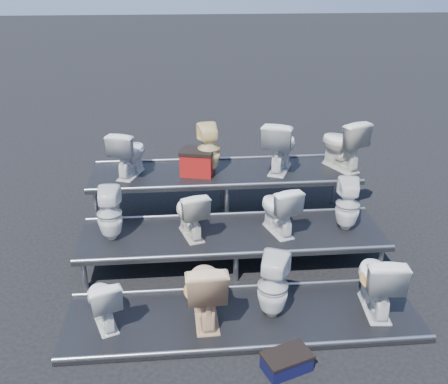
{
  "coord_description": "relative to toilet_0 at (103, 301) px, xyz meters",
  "views": [
    {
      "loc": [
        -0.64,
        -6.06,
        3.86
      ],
      "look_at": [
        -0.11,
        0.1,
        1.05
      ],
      "focal_mm": 40.0,
      "sensor_mm": 36.0,
      "label": 1
    }
  ],
  "objects": [
    {
      "name": "tier_mid",
      "position": [
        1.62,
        1.3,
        -0.15
      ],
      "size": [
        4.2,
        1.2,
        0.46
      ],
      "primitive_type": "cube",
      "color": "black",
      "rests_on": "ground"
    },
    {
      "name": "toilet_4",
      "position": [
        -0.03,
        1.3,
        0.45
      ],
      "size": [
        0.34,
        0.35,
        0.74
      ],
      "primitive_type": "imported",
      "rotation": [
        0.0,
        0.0,
        3.11
      ],
      "color": "silver",
      "rests_on": "tier_mid"
    },
    {
      "name": "toilet_6",
      "position": [
        2.26,
        1.3,
        0.44
      ],
      "size": [
        0.59,
        0.79,
        0.72
      ],
      "primitive_type": "imported",
      "rotation": [
        0.0,
        0.0,
        3.44
      ],
      "color": "silver",
      "rests_on": "tier_mid"
    },
    {
      "name": "toilet_7",
      "position": [
        3.23,
        1.3,
        0.45
      ],
      "size": [
        0.39,
        0.4,
        0.75
      ],
      "primitive_type": "imported",
      "rotation": [
        0.0,
        0.0,
        2.96
      ],
      "color": "silver",
      "rests_on": "tier_mid"
    },
    {
      "name": "toilet_0",
      "position": [
        0.0,
        0.0,
        0.0
      ],
      "size": [
        0.56,
        0.71,
        0.64
      ],
      "primitive_type": "imported",
      "rotation": [
        0.0,
        0.0,
        3.5
      ],
      "color": "silver",
      "rests_on": "tier_front"
    },
    {
      "name": "tier_back",
      "position": [
        1.62,
        2.6,
        0.05
      ],
      "size": [
        4.2,
        1.2,
        0.86
      ],
      "primitive_type": "cube",
      "color": "black",
      "rests_on": "ground"
    },
    {
      "name": "toilet_10",
      "position": [
        2.51,
        2.6,
        0.9
      ],
      "size": [
        0.75,
        0.93,
        0.83
      ],
      "primitive_type": "imported",
      "rotation": [
        0.0,
        0.0,
        2.74
      ],
      "color": "silver",
      "rests_on": "tier_back"
    },
    {
      "name": "toilet_9",
      "position": [
        1.38,
        2.6,
        0.87
      ],
      "size": [
        0.4,
        0.41,
        0.79
      ],
      "primitive_type": "imported",
      "rotation": [
        0.0,
        0.0,
        3.29
      ],
      "color": "#F3D890",
      "rests_on": "tier_back"
    },
    {
      "name": "toilet_1",
      "position": [
        1.17,
        0.0,
        0.1
      ],
      "size": [
        0.5,
        0.84,
        0.84
      ],
      "primitive_type": "imported",
      "rotation": [
        0.0,
        0.0,
        3.17
      ],
      "color": "#E0B385",
      "rests_on": "tier_front"
    },
    {
      "name": "toilet_2",
      "position": [
        1.96,
        0.0,
        0.08
      ],
      "size": [
        0.48,
        0.48,
        0.8
      ],
      "primitive_type": "imported",
      "rotation": [
        0.0,
        0.0,
        2.74
      ],
      "color": "silver",
      "rests_on": "tier_front"
    },
    {
      "name": "toilet_8",
      "position": [
        0.14,
        2.6,
        0.85
      ],
      "size": [
        0.64,
        0.82,
        0.74
      ],
      "primitive_type": "imported",
      "rotation": [
        0.0,
        0.0,
        2.78
      ],
      "color": "silver",
      "rests_on": "tier_back"
    },
    {
      "name": "toilet_11",
      "position": [
        3.51,
        2.6,
        0.89
      ],
      "size": [
        0.75,
        0.93,
        0.83
      ],
      "primitive_type": "imported",
      "rotation": [
        0.0,
        0.0,
        3.55
      ],
      "color": "beige",
      "rests_on": "tier_back"
    },
    {
      "name": "step_stool",
      "position": [
        1.98,
        -0.84,
        -0.29
      ],
      "size": [
        0.55,
        0.44,
        0.17
      ],
      "primitive_type": "cube",
      "rotation": [
        0.0,
        0.0,
        0.35
      ],
      "color": "black",
      "rests_on": "ground"
    },
    {
      "name": "toilet_5",
      "position": [
        1.04,
        1.3,
        0.42
      ],
      "size": [
        0.56,
        0.75,
        0.68
      ],
      "primitive_type": "imported",
      "rotation": [
        0.0,
        0.0,
        3.43
      ],
      "color": "beige",
      "rests_on": "tier_mid"
    },
    {
      "name": "ground",
      "position": [
        1.62,
        1.3,
        -0.38
      ],
      "size": [
        80.0,
        80.0,
        0.0
      ],
      "primitive_type": "plane",
      "color": "black",
      "rests_on": "ground"
    },
    {
      "name": "toilet_3",
      "position": [
        3.21,
        0.0,
        0.09
      ],
      "size": [
        0.52,
        0.84,
        0.82
      ],
      "primitive_type": "imported",
      "rotation": [
        0.0,
        0.0,
        3.06
      ],
      "color": "silver",
      "rests_on": "tier_front"
    },
    {
      "name": "red_crate",
      "position": [
        1.2,
        2.55,
        0.66
      ],
      "size": [
        0.57,
        0.5,
        0.35
      ],
      "primitive_type": "cube",
      "rotation": [
        0.0,
        0.0,
        -0.24
      ],
      "color": "maroon",
      "rests_on": "tier_back"
    },
    {
      "name": "tier_front",
      "position": [
        1.62,
        0.0,
        -0.35
      ],
      "size": [
        4.2,
        1.2,
        0.06
      ],
      "primitive_type": "cube",
      "color": "black",
      "rests_on": "ground"
    }
  ]
}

